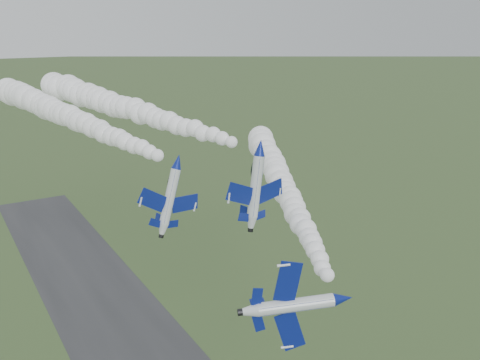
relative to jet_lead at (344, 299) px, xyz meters
name	(u,v)px	position (x,y,z in m)	size (l,w,h in m)	color
jet_lead	(344,299)	(0.00, 0.00, 0.00)	(7.47, 12.71, 10.95)	silver
smoke_trail_jet_lead	(283,186)	(15.53, 34.07, 1.78)	(5.94, 68.97, 5.94)	white
jet_pair_left	(178,162)	(-9.52, 23.25, 12.17)	(9.44, 11.63, 3.72)	silver
smoke_trail_jet_pair_left	(68,116)	(-15.87, 56.65, 13.90)	(5.47, 63.15, 5.47)	white
jet_pair_right	(261,147)	(2.62, 21.64, 12.97)	(11.46, 13.58, 3.62)	silver
smoke_trail_jet_pair_right	(125,107)	(-5.48, 55.94, 14.80)	(5.80, 64.15, 5.80)	white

